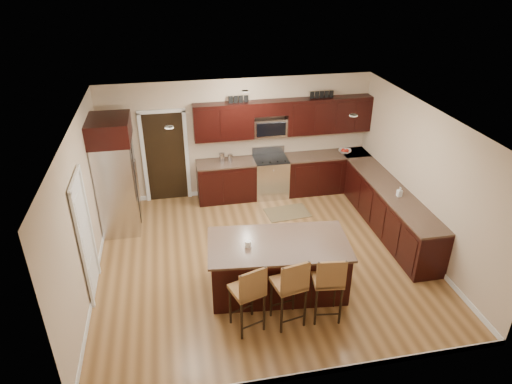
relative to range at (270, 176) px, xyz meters
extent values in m
plane|color=olive|center=(-0.68, -2.45, -0.47)|extent=(6.00, 6.00, 0.00)
plane|color=silver|center=(-0.68, -2.45, 2.23)|extent=(6.00, 6.00, 0.00)
plane|color=#C8AF90|center=(-0.68, 0.30, 0.88)|extent=(6.00, 0.00, 6.00)
plane|color=#C8AF90|center=(-3.68, -2.45, 0.88)|extent=(0.00, 5.50, 5.50)
plane|color=#C8AF90|center=(2.32, -2.45, 0.88)|extent=(0.00, 5.50, 5.50)
cube|color=black|center=(-1.03, 0.00, -0.03)|extent=(1.30, 0.60, 0.88)
cube|color=black|center=(1.35, 0.00, -0.03)|extent=(1.94, 0.60, 0.88)
cube|color=black|center=(2.02, -1.98, -0.03)|extent=(0.60, 3.35, 0.88)
cube|color=brown|center=(-1.03, 0.00, 0.43)|extent=(1.30, 0.63, 0.04)
cube|color=brown|center=(1.35, 0.00, 0.43)|extent=(1.94, 0.63, 0.04)
cube|color=brown|center=(2.02, -1.98, 0.43)|extent=(0.63, 3.35, 0.04)
cube|color=black|center=(-1.03, 0.13, 1.35)|extent=(1.30, 0.33, 0.80)
cube|color=black|center=(1.35, 0.13, 1.35)|extent=(1.94, 0.33, 0.80)
cube|color=black|center=(0.00, 0.13, 1.60)|extent=(0.76, 0.33, 0.30)
cube|color=silver|center=(0.00, 0.00, -0.02)|extent=(0.76, 0.64, 0.90)
cube|color=black|center=(0.00, 0.00, 0.44)|extent=(0.76, 0.60, 0.03)
cube|color=black|center=(0.00, -0.30, -0.02)|extent=(0.65, 0.01, 0.45)
cube|color=silver|center=(0.00, 0.27, 0.55)|extent=(0.76, 0.05, 0.18)
cube|color=silver|center=(0.00, 0.15, 1.15)|extent=(0.76, 0.31, 0.40)
cube|color=black|center=(-2.33, 0.28, 0.56)|extent=(0.85, 0.03, 2.06)
cube|color=white|center=(-3.66, -2.75, 0.55)|extent=(0.03, 0.80, 2.04)
cube|color=black|center=(-0.62, -3.32, -0.03)|extent=(2.27, 1.30, 0.88)
cube|color=brown|center=(-0.62, -3.32, 0.43)|extent=(2.38, 1.41, 0.04)
cube|color=black|center=(-0.62, -3.32, -0.43)|extent=(2.18, 1.21, 0.09)
cube|color=olive|center=(-1.28, -4.10, 0.23)|extent=(0.55, 0.55, 0.06)
cube|color=olive|center=(-1.22, -4.29, 0.46)|extent=(0.43, 0.18, 0.47)
cylinder|color=black|center=(-1.47, -4.29, -0.13)|extent=(0.04, 0.04, 0.68)
cylinder|color=black|center=(-1.10, -4.29, -0.13)|extent=(0.04, 0.04, 0.68)
cylinder|color=black|center=(-1.47, -3.92, -0.13)|extent=(0.04, 0.04, 0.68)
cylinder|color=black|center=(-1.10, -3.92, -0.13)|extent=(0.04, 0.04, 0.68)
cube|color=olive|center=(-0.65, -4.10, 0.25)|extent=(0.53, 0.53, 0.06)
cube|color=olive|center=(-0.61, -4.30, 0.49)|extent=(0.45, 0.13, 0.48)
cylinder|color=black|center=(-0.84, -4.30, -0.13)|extent=(0.04, 0.04, 0.69)
cylinder|color=black|center=(-0.46, -4.30, -0.13)|extent=(0.04, 0.04, 0.69)
cylinder|color=black|center=(-0.84, -3.91, -0.13)|extent=(0.04, 0.04, 0.69)
cylinder|color=black|center=(-0.46, -3.91, -0.13)|extent=(0.04, 0.04, 0.69)
cube|color=olive|center=(-0.05, -4.10, 0.24)|extent=(0.49, 0.49, 0.06)
cube|color=olive|center=(-0.07, -4.30, 0.47)|extent=(0.44, 0.10, 0.47)
cylinder|color=black|center=(-0.24, -4.29, -0.13)|extent=(0.04, 0.04, 0.68)
cylinder|color=black|center=(0.14, -4.29, -0.13)|extent=(0.04, 0.04, 0.68)
cylinder|color=black|center=(-0.24, -3.92, -0.13)|extent=(0.04, 0.04, 0.68)
cylinder|color=black|center=(0.14, -3.92, -0.13)|extent=(0.04, 0.04, 0.68)
cube|color=silver|center=(-3.30, -0.80, 0.48)|extent=(0.72, 0.95, 1.90)
cube|color=black|center=(-2.94, -0.80, 0.48)|extent=(0.01, 0.02, 1.81)
cylinder|color=silver|center=(-2.91, -0.88, 0.57)|extent=(0.02, 0.02, 0.84)
cylinder|color=silver|center=(-2.91, -0.72, 0.57)|extent=(0.02, 0.02, 0.84)
cube|color=black|center=(-3.30, -0.80, 1.65)|extent=(0.78, 1.01, 0.45)
cube|color=brown|center=(0.18, -0.91, -0.47)|extent=(0.98, 0.70, 0.01)
imported|color=silver|center=(1.77, 0.00, 0.48)|extent=(0.39, 0.39, 0.07)
imported|color=#B2B2B2|center=(2.02, -2.22, 0.54)|extent=(0.09, 0.09, 0.19)
cylinder|color=silver|center=(-1.11, 0.00, 0.56)|extent=(0.12, 0.12, 0.22)
cylinder|color=silver|center=(-0.92, 0.00, 0.54)|extent=(0.11, 0.11, 0.18)
cylinder|color=white|center=(-1.12, -3.32, 0.50)|extent=(0.10, 0.10, 0.10)
camera|label=1|loc=(-2.15, -9.24, 4.59)|focal=32.00mm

